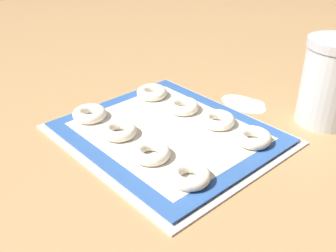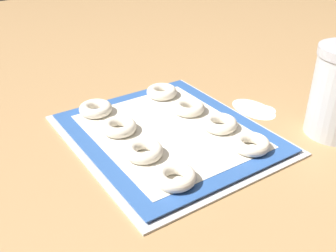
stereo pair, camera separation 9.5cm
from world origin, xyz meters
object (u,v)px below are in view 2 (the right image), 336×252
(bagel_front_mid_left, at_px, (119,127))
(bagel_back_far_left, at_px, (162,92))
(bagel_front_mid_right, at_px, (144,151))
(bagel_back_far_right, at_px, (251,144))
(baking_tray, at_px, (168,134))
(bagel_back_mid_left, at_px, (188,107))
(bagel_back_mid_right, at_px, (220,124))
(bagel_front_far_right, at_px, (175,177))
(bagel_front_far_left, at_px, (96,109))

(bagel_front_mid_left, bearing_deg, bagel_back_far_left, 119.32)
(bagel_front_mid_right, distance_m, bagel_back_far_right, 0.19)
(baking_tray, distance_m, bagel_back_mid_left, 0.09)
(bagel_back_mid_left, bearing_deg, bagel_front_mid_right, -61.22)
(bagel_front_mid_right, bearing_deg, bagel_back_mid_left, 118.78)
(baking_tray, xyz_separation_m, bagel_back_mid_left, (-0.04, 0.08, 0.02))
(bagel_front_mid_left, height_order, bagel_back_far_left, same)
(baking_tray, height_order, bagel_front_mid_right, bagel_front_mid_right)
(bagel_back_mid_right, relative_size, bagel_back_far_right, 1.00)
(bagel_front_far_right, height_order, bagel_back_far_left, same)
(bagel_front_far_left, bearing_deg, bagel_front_far_right, 1.10)
(baking_tray, relative_size, bagel_back_far_left, 5.87)
(bagel_front_far_right, distance_m, bagel_back_mid_right, 0.19)
(bagel_front_far_left, distance_m, bagel_front_far_right, 0.28)
(bagel_front_mid_right, xyz_separation_m, bagel_back_far_right, (0.09, 0.17, 0.00))
(bagel_front_mid_left, height_order, bagel_back_far_right, same)
(baking_tray, height_order, bagel_back_mid_left, bagel_back_mid_left)
(bagel_front_mid_left, bearing_deg, bagel_front_far_right, 0.13)
(bagel_front_far_left, bearing_deg, bagel_back_far_right, 31.60)
(bagel_back_far_left, bearing_deg, bagel_front_far_right, -29.25)
(bagel_front_far_left, height_order, bagel_front_far_right, same)
(bagel_back_far_left, bearing_deg, baking_tray, -28.64)
(bagel_front_mid_left, relative_size, bagel_back_mid_left, 1.00)
(baking_tray, height_order, bagel_back_far_left, bagel_back_far_left)
(bagel_back_mid_left, relative_size, bagel_back_mid_right, 1.00)
(bagel_front_far_left, relative_size, bagel_front_mid_right, 1.00)
(bagel_front_mid_left, xyz_separation_m, bagel_back_far_left, (-0.09, 0.16, 0.00))
(baking_tray, bearing_deg, bagel_front_mid_left, -122.03)
(baking_tray, bearing_deg, bagel_front_mid_right, -60.03)
(bagel_front_far_left, relative_size, bagel_back_far_right, 1.00)
(bagel_front_far_left, distance_m, bagel_back_far_right, 0.33)
(bagel_front_mid_left, distance_m, bagel_back_far_right, 0.25)
(bagel_back_mid_right, distance_m, bagel_back_far_right, 0.09)
(bagel_front_mid_left, bearing_deg, bagel_front_mid_right, -1.92)
(bagel_back_mid_right, bearing_deg, bagel_front_mid_left, -120.22)
(bagel_front_far_right, bearing_deg, bagel_back_mid_right, 118.26)
(bagel_front_far_right, relative_size, bagel_back_mid_right, 1.00)
(bagel_front_mid_left, distance_m, bagel_front_mid_right, 0.10)
(bagel_front_mid_left, relative_size, bagel_back_mid_right, 1.00)
(bagel_front_mid_right, bearing_deg, bagel_front_far_right, 2.35)
(bagel_front_far_right, bearing_deg, bagel_back_far_left, 150.75)
(bagel_back_far_right, bearing_deg, bagel_back_far_left, -177.46)
(baking_tray, distance_m, bagel_front_far_right, 0.16)
(bagel_back_far_left, distance_m, bagel_back_far_right, 0.27)
(bagel_back_mid_left, bearing_deg, bagel_back_far_left, -177.55)
(bagel_front_far_left, distance_m, bagel_front_mid_left, 0.09)
(baking_tray, height_order, bagel_front_far_left, bagel_front_far_left)
(baking_tray, height_order, bagel_front_far_right, bagel_front_far_right)
(bagel_front_far_right, bearing_deg, bagel_back_far_right, 91.15)
(baking_tray, distance_m, bagel_front_mid_left, 0.10)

